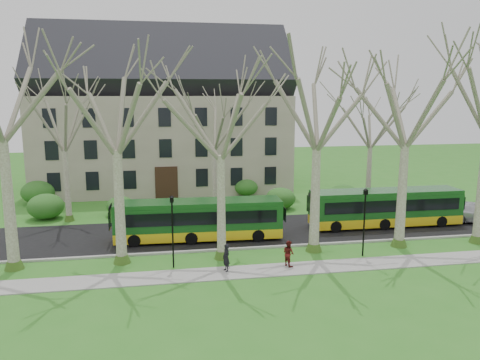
% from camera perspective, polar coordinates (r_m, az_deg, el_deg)
% --- Properties ---
extents(ground, '(120.00, 120.00, 0.00)m').
position_cam_1_polar(ground, '(30.30, 3.39, -9.23)').
color(ground, '#307722').
rests_on(ground, ground).
extents(sidewalk, '(70.00, 2.00, 0.06)m').
position_cam_1_polar(sidewalk, '(28.02, 4.59, -10.85)').
color(sidewalk, gray).
rests_on(sidewalk, ground).
extents(road, '(80.00, 8.00, 0.06)m').
position_cam_1_polar(road, '(35.40, 1.34, -6.24)').
color(road, black).
rests_on(road, ground).
extents(curb, '(80.00, 0.25, 0.14)m').
position_cam_1_polar(curb, '(31.66, 2.77, -8.21)').
color(curb, '#A5A39E').
rests_on(curb, ground).
extents(building, '(26.50, 12.20, 16.00)m').
position_cam_1_polar(building, '(51.80, -9.29, 7.95)').
color(building, gray).
rests_on(building, ground).
extents(tree_row_verge, '(49.00, 7.00, 14.00)m').
position_cam_1_polar(tree_row_verge, '(29.01, 3.41, 4.11)').
color(tree_row_verge, gray).
rests_on(tree_row_verge, ground).
extents(tree_row_far, '(33.00, 7.00, 12.00)m').
position_cam_1_polar(tree_row_far, '(39.34, -2.10, 4.32)').
color(tree_row_far, gray).
rests_on(tree_row_far, ground).
extents(lamp_row, '(36.22, 0.22, 4.30)m').
position_cam_1_polar(lamp_row, '(28.60, 3.91, -5.03)').
color(lamp_row, black).
rests_on(lamp_row, ground).
extents(hedges, '(30.60, 8.60, 2.00)m').
position_cam_1_polar(hedges, '(42.80, -7.04, -2.04)').
color(hedges, '#195923').
rests_on(hedges, ground).
extents(bus_lead, '(11.66, 2.85, 2.89)m').
position_cam_1_polar(bus_lead, '(33.10, -5.05, -4.81)').
color(bus_lead, '#154C1A').
rests_on(bus_lead, road).
extents(bus_follow, '(11.74, 2.54, 2.93)m').
position_cam_1_polar(bus_follow, '(38.08, 17.32, -3.20)').
color(bus_follow, '#154C1A').
rests_on(bus_follow, road).
extents(sedan, '(5.73, 3.52, 1.55)m').
position_cam_1_polar(sedan, '(42.09, 26.74, -3.54)').
color(sedan, silver).
rests_on(sedan, road).
extents(pedestrian_a, '(0.56, 0.68, 1.61)m').
position_cam_1_polar(pedestrian_a, '(27.42, -1.69, -9.44)').
color(pedestrian_a, black).
rests_on(pedestrian_a, sidewalk).
extents(pedestrian_b, '(0.84, 0.93, 1.55)m').
position_cam_1_polar(pedestrian_b, '(28.36, 5.94, -8.87)').
color(pedestrian_b, '#561513').
rests_on(pedestrian_b, sidewalk).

